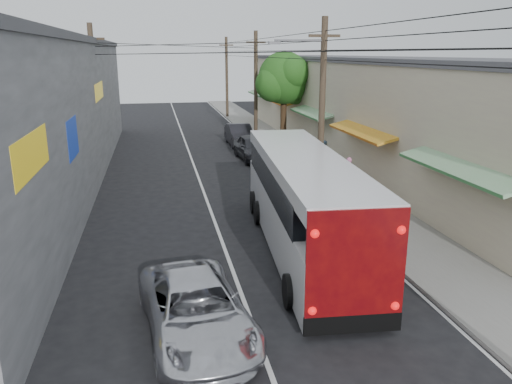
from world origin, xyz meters
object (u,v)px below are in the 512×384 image
jeepney (196,310)px  pedestrian_far (323,156)px  pedestrian_near (348,173)px  coach_bus (303,201)px  parked_suv (296,173)px  parked_car_mid (253,148)px  parked_car_far (240,135)px

jeepney → pedestrian_far: bearing=54.6°
jeepney → pedestrian_near: 14.31m
coach_bus → pedestrian_near: size_ratio=7.54×
coach_bus → parked_suv: 8.03m
coach_bus → jeepney: bearing=-125.3°
jeepney → pedestrian_near: pedestrian_near is taller
parked_car_mid → parked_car_far: 5.17m
parked_car_mid → parked_car_far: bearing=86.1°
coach_bus → parked_car_mid: bearing=89.9°
coach_bus → pedestrian_far: bearing=72.3°
jeepney → pedestrian_far: (8.28, 15.22, 0.30)m
coach_bus → pedestrian_far: (4.27, 10.42, -0.71)m
coach_bus → pedestrian_far: size_ratio=6.63×
parked_car_far → parked_car_mid: bearing=-91.1°
parked_car_far → pedestrian_far: pedestrian_far is taller
jeepney → pedestrian_near: bearing=47.4°
parked_car_mid → pedestrian_far: bearing=-58.6°
parked_suv → parked_car_mid: (-0.80, 7.06, 0.01)m
coach_bus → parked_suv: size_ratio=2.20×
coach_bus → pedestrian_near: bearing=62.0°
parked_car_mid → pedestrian_far: 5.35m
coach_bus → jeepney: coach_bus is taller
parked_suv → pedestrian_far: 3.54m
parked_car_mid → pedestrian_near: (3.15, -7.97, 0.11)m
pedestrian_far → jeepney: bearing=79.5°
parked_suv → jeepney: bearing=-112.4°
pedestrian_far → parked_suv: bearing=67.8°
jeepney → pedestrian_near: (8.35, 11.61, 0.20)m
pedestrian_near → pedestrian_far: (-0.07, 3.61, 0.10)m
parked_car_far → pedestrian_far: size_ratio=2.64×
parked_suv → parked_car_mid: size_ratio=1.15×
parked_car_mid → pedestrian_near: 8.57m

